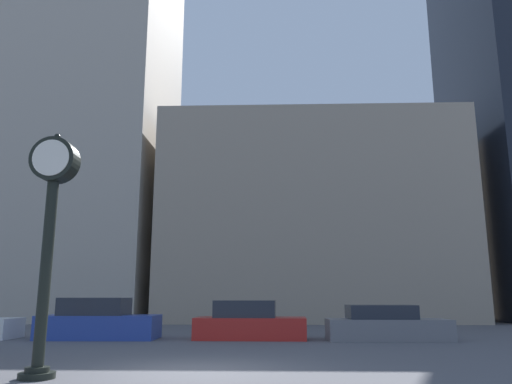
# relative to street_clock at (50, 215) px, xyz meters

# --- Properties ---
(ground_plane) EXTENTS (200.00, 200.00, 0.00)m
(ground_plane) POSITION_rel_street_clock_xyz_m (2.83, 0.96, -3.18)
(ground_plane) COLOR #515156
(building_tall_tower) EXTENTS (14.86, 12.00, 35.32)m
(building_tall_tower) POSITION_rel_street_clock_xyz_m (-10.83, 24.96, 14.48)
(building_tall_tower) COLOR #ADA393
(building_tall_tower) RESTS_ON ground_plane
(building_storefront_row) EXTENTS (19.38, 12.00, 13.13)m
(building_storefront_row) POSITION_rel_street_clock_xyz_m (7.15, 24.96, 3.39)
(building_storefront_row) COLOR gray
(building_storefront_row) RESTS_ON ground_plane
(street_clock) EXTENTS (0.94, 0.69, 4.93)m
(street_clock) POSITION_rel_street_clock_xyz_m (0.00, 0.00, 0.00)
(street_clock) COLOR black
(street_clock) RESTS_ON ground_plane
(car_blue) EXTENTS (4.33, 1.90, 1.51)m
(car_blue) POSITION_rel_street_clock_xyz_m (-1.98, 9.08, -2.54)
(car_blue) COLOR #28429E
(car_blue) RESTS_ON ground_plane
(car_red) EXTENTS (4.15, 1.92, 1.41)m
(car_red) POSITION_rel_street_clock_xyz_m (3.66, 9.23, -2.59)
(car_red) COLOR red
(car_red) RESTS_ON ground_plane
(car_grey) EXTENTS (4.36, 1.78, 1.25)m
(car_grey) POSITION_rel_street_clock_xyz_m (8.64, 8.88, -2.65)
(car_grey) COLOR slate
(car_grey) RESTS_ON ground_plane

